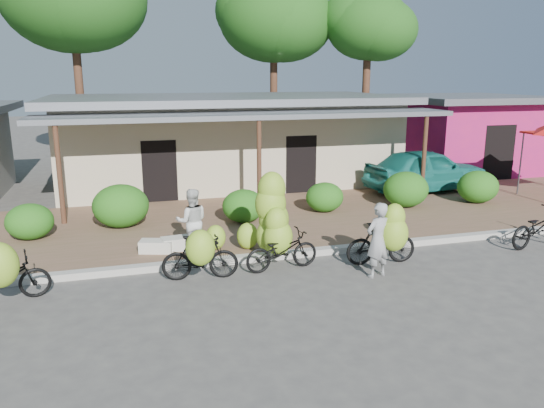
{
  "coord_description": "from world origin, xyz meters",
  "views": [
    {
      "loc": [
        -3.99,
        -9.07,
        4.13
      ],
      "look_at": [
        -0.67,
        2.42,
        1.2
      ],
      "focal_mm": 35.0,
      "sensor_mm": 36.0,
      "label": 1
    }
  ],
  "objects_px": {
    "bike_far_left": "(0,276)",
    "bike_right": "(385,239)",
    "bike_far_right": "(538,228)",
    "vendor": "(378,240)",
    "tree_near_right": "(364,24)",
    "sack_near": "(180,243)",
    "bike_left": "(200,255)",
    "sack_far": "(156,246)",
    "bystander": "(192,221)",
    "teal_van": "(426,170)",
    "tree_center_right": "(269,15)",
    "bike_center": "(276,228)"
  },
  "relations": [
    {
      "from": "bike_far_left",
      "to": "bike_right",
      "type": "distance_m",
      "value": 7.67
    },
    {
      "from": "bike_far_right",
      "to": "vendor",
      "type": "height_order",
      "value": "vendor"
    },
    {
      "from": "tree_near_right",
      "to": "sack_near",
      "type": "relative_size",
      "value": 9.37
    },
    {
      "from": "bike_left",
      "to": "sack_far",
      "type": "distance_m",
      "value": 1.98
    },
    {
      "from": "bike_left",
      "to": "bystander",
      "type": "xyz_separation_m",
      "value": [
        0.05,
        1.51,
        0.3
      ]
    },
    {
      "from": "tree_near_right",
      "to": "vendor",
      "type": "xyz_separation_m",
      "value": [
        -6.29,
        -14.25,
        -5.61
      ]
    },
    {
      "from": "bike_far_right",
      "to": "teal_van",
      "type": "xyz_separation_m",
      "value": [
        0.55,
        5.92,
        0.4
      ]
    },
    {
      "from": "tree_center_right",
      "to": "bike_far_right",
      "type": "bearing_deg",
      "value": -81.11
    },
    {
      "from": "bike_far_left",
      "to": "sack_far",
      "type": "xyz_separation_m",
      "value": [
        2.9,
        1.95,
        -0.31
      ]
    },
    {
      "from": "bike_left",
      "to": "sack_far",
      "type": "bearing_deg",
      "value": 29.62
    },
    {
      "from": "bike_far_right",
      "to": "teal_van",
      "type": "distance_m",
      "value": 5.96
    },
    {
      "from": "bike_right",
      "to": "teal_van",
      "type": "height_order",
      "value": "teal_van"
    },
    {
      "from": "bike_far_right",
      "to": "sack_far",
      "type": "height_order",
      "value": "bike_far_right"
    },
    {
      "from": "tree_center_right",
      "to": "sack_far",
      "type": "height_order",
      "value": "tree_center_right"
    },
    {
      "from": "tree_center_right",
      "to": "vendor",
      "type": "xyz_separation_m",
      "value": [
        -2.29,
        -16.25,
        -6.08
      ]
    },
    {
      "from": "bike_center",
      "to": "sack_near",
      "type": "bearing_deg",
      "value": 48.34
    },
    {
      "from": "bike_far_left",
      "to": "bike_far_right",
      "type": "xyz_separation_m",
      "value": [
        11.96,
        0.13,
        -0.09
      ]
    },
    {
      "from": "bike_left",
      "to": "sack_near",
      "type": "bearing_deg",
      "value": 13.19
    },
    {
      "from": "bike_far_left",
      "to": "sack_near",
      "type": "height_order",
      "value": "bike_far_left"
    },
    {
      "from": "tree_center_right",
      "to": "sack_near",
      "type": "xyz_separation_m",
      "value": [
        -6.08,
        -13.66,
        -6.61
      ]
    },
    {
      "from": "vendor",
      "to": "teal_van",
      "type": "height_order",
      "value": "teal_van"
    },
    {
      "from": "bystander",
      "to": "bike_far_right",
      "type": "bearing_deg",
      "value": 175.52
    },
    {
      "from": "bike_far_right",
      "to": "vendor",
      "type": "bearing_deg",
      "value": 86.63
    },
    {
      "from": "bike_center",
      "to": "sack_far",
      "type": "bearing_deg",
      "value": 55.58
    },
    {
      "from": "bike_left",
      "to": "bike_center",
      "type": "bearing_deg",
      "value": -66.94
    },
    {
      "from": "bike_center",
      "to": "bystander",
      "type": "xyz_separation_m",
      "value": [
        -1.7,
        1.0,
        0.02
      ]
    },
    {
      "from": "vendor",
      "to": "teal_van",
      "type": "distance_m",
      "value": 8.48
    },
    {
      "from": "vendor",
      "to": "tree_center_right",
      "type": "bearing_deg",
      "value": -115.28
    },
    {
      "from": "bike_far_left",
      "to": "teal_van",
      "type": "relative_size",
      "value": 0.41
    },
    {
      "from": "vendor",
      "to": "teal_van",
      "type": "xyz_separation_m",
      "value": [
        5.27,
        6.64,
        0.08
      ]
    },
    {
      "from": "tree_near_right",
      "to": "bystander",
      "type": "xyz_separation_m",
      "value": [
        -9.83,
        -12.01,
        -5.53
      ]
    },
    {
      "from": "bike_center",
      "to": "sack_far",
      "type": "distance_m",
      "value": 2.89
    },
    {
      "from": "tree_center_right",
      "to": "bike_far_right",
      "type": "xyz_separation_m",
      "value": [
        2.43,
        -15.54,
        -6.4
      ]
    },
    {
      "from": "tree_center_right",
      "to": "sack_near",
      "type": "height_order",
      "value": "tree_center_right"
    },
    {
      "from": "bystander",
      "to": "teal_van",
      "type": "distance_m",
      "value": 9.84
    },
    {
      "from": "bike_far_right",
      "to": "sack_near",
      "type": "xyz_separation_m",
      "value": [
        -8.51,
        1.87,
        -0.21
      ]
    },
    {
      "from": "bystander",
      "to": "teal_van",
      "type": "height_order",
      "value": "same"
    },
    {
      "from": "tree_center_right",
      "to": "tree_near_right",
      "type": "distance_m",
      "value": 4.5
    },
    {
      "from": "vendor",
      "to": "bike_center",
      "type": "bearing_deg",
      "value": -51.22
    },
    {
      "from": "bike_left",
      "to": "bike_right",
      "type": "bearing_deg",
      "value": -86.72
    },
    {
      "from": "bike_far_left",
      "to": "bike_left",
      "type": "distance_m",
      "value": 3.66
    },
    {
      "from": "bystander",
      "to": "teal_van",
      "type": "relative_size",
      "value": 0.34
    },
    {
      "from": "vendor",
      "to": "sack_near",
      "type": "bearing_deg",
      "value": -51.57
    },
    {
      "from": "bike_right",
      "to": "sack_near",
      "type": "xyz_separation_m",
      "value": [
        -4.22,
        2.12,
        -0.38
      ]
    },
    {
      "from": "bike_left",
      "to": "bike_far_right",
      "type": "relative_size",
      "value": 0.84
    },
    {
      "from": "sack_far",
      "to": "teal_van",
      "type": "height_order",
      "value": "teal_van"
    },
    {
      "from": "bike_far_left",
      "to": "teal_van",
      "type": "xyz_separation_m",
      "value": [
        12.51,
        6.05,
        0.3
      ]
    },
    {
      "from": "bike_far_left",
      "to": "bike_far_right",
      "type": "height_order",
      "value": "bike_far_left"
    },
    {
      "from": "vendor",
      "to": "teal_van",
      "type": "relative_size",
      "value": 0.36
    },
    {
      "from": "tree_center_right",
      "to": "tree_near_right",
      "type": "height_order",
      "value": "tree_center_right"
    }
  ]
}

